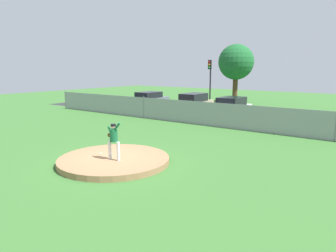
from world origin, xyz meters
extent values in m
plane|color=#386B2D|center=(0.00, 6.00, 0.00)|extent=(80.00, 80.00, 0.00)
cube|color=#2B2B2D|center=(0.00, 14.50, 0.00)|extent=(44.00, 7.00, 0.01)
cylinder|color=#99704C|center=(0.00, 0.00, 0.12)|extent=(4.72, 4.72, 0.24)
cylinder|color=silver|center=(0.04, -0.26, 0.64)|extent=(0.13, 0.13, 0.78)
cylinder|color=silver|center=(0.50, -0.22, 0.64)|extent=(0.13, 0.13, 0.78)
cylinder|color=#145933|center=(0.27, -0.24, 1.28)|extent=(0.32, 0.32, 0.52)
cylinder|color=#145933|center=(0.45, -0.24, 1.65)|extent=(0.43, 0.13, 0.44)
cylinder|color=#145933|center=(0.09, -0.24, 1.41)|extent=(0.29, 0.11, 0.46)
ellipsoid|color=#4C2D14|center=(-0.03, -0.19, 1.24)|extent=(0.20, 0.12, 0.18)
sphere|color=tan|center=(0.27, -0.24, 1.64)|extent=(0.20, 0.20, 0.20)
cylinder|color=black|center=(0.27, -0.24, 1.71)|extent=(0.21, 0.21, 0.09)
sphere|color=white|center=(-0.81, -0.02, 0.28)|extent=(0.07, 0.07, 0.07)
cube|color=gray|center=(0.00, 10.00, 0.83)|extent=(34.66, 0.03, 1.67)
cylinder|color=slate|center=(-17.33, 10.00, 0.88)|extent=(0.07, 0.07, 1.77)
cylinder|color=slate|center=(-6.93, 10.00, 0.88)|extent=(0.07, 0.07, 1.77)
cylinder|color=slate|center=(6.93, 10.00, 0.88)|extent=(0.07, 0.07, 1.77)
cube|color=silver|center=(-1.32, 14.42, 0.66)|extent=(1.87, 4.35, 0.67)
cube|color=black|center=(-1.32, 14.42, 1.33)|extent=(1.71, 2.40, 0.68)
cylinder|color=black|center=(-1.33, 15.76, 0.32)|extent=(1.90, 0.65, 0.64)
cylinder|color=black|center=(-1.31, 13.08, 0.32)|extent=(1.90, 0.65, 0.64)
cube|color=tan|center=(-5.21, 14.85, 0.69)|extent=(1.84, 4.75, 0.74)
cube|color=black|center=(-5.21, 14.85, 1.41)|extent=(1.65, 2.63, 0.71)
cylinder|color=black|center=(-5.24, 16.31, 0.32)|extent=(1.81, 0.68, 0.64)
cylinder|color=black|center=(-5.18, 13.39, 0.32)|extent=(1.81, 0.68, 0.64)
cube|color=slate|center=(-10.57, 15.00, 0.70)|extent=(1.89, 4.45, 0.76)
cube|color=black|center=(-10.57, 15.00, 1.37)|extent=(1.71, 2.46, 0.58)
cylinder|color=black|center=(-10.55, 16.37, 0.32)|extent=(1.88, 0.67, 0.64)
cylinder|color=black|center=(-10.60, 13.62, 0.32)|extent=(1.88, 0.67, 0.64)
cylinder|color=black|center=(-5.73, 18.82, 2.39)|extent=(0.14, 0.14, 4.78)
cube|color=black|center=(-5.73, 18.64, 4.33)|extent=(0.28, 0.24, 0.90)
sphere|color=red|center=(-5.73, 18.52, 4.60)|extent=(0.18, 0.18, 0.18)
sphere|color=orange|center=(-5.73, 18.52, 4.33)|extent=(0.18, 0.18, 0.18)
sphere|color=green|center=(-5.73, 18.52, 4.06)|extent=(0.18, 0.18, 0.18)
cylinder|color=#4C331E|center=(-5.76, 24.87, 1.63)|extent=(0.57, 0.57, 3.27)
sphere|color=#1B5D2B|center=(-5.76, 24.87, 4.68)|extent=(4.04, 4.04, 4.04)
camera|label=1|loc=(9.40, -8.88, 3.99)|focal=33.11mm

